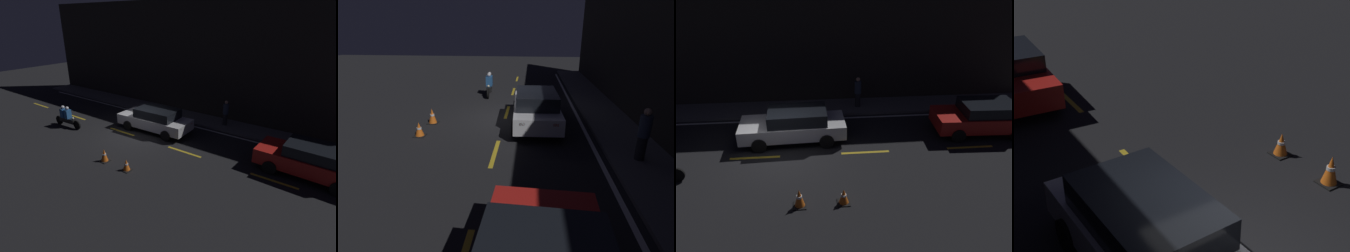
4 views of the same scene
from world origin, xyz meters
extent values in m
plane|color=black|center=(0.00, 0.00, 0.00)|extent=(56.00, 56.00, 0.00)
cube|color=#4C4C4F|center=(0.00, 4.53, 0.06)|extent=(28.00, 1.96, 0.12)
cube|color=black|center=(0.00, 5.66, 3.83)|extent=(28.00, 0.30, 7.65)
cube|color=gold|center=(-10.00, 0.00, 0.00)|extent=(2.00, 0.14, 0.01)
cube|color=gold|center=(-5.50, 0.00, 0.00)|extent=(2.00, 0.14, 0.01)
cube|color=gold|center=(-1.00, 0.00, 0.00)|extent=(2.00, 0.14, 0.01)
cube|color=gold|center=(3.50, 0.00, 0.00)|extent=(2.00, 0.14, 0.01)
cube|color=silver|center=(0.00, 3.31, 0.00)|extent=(25.20, 0.14, 0.01)
cube|color=silver|center=(0.50, 1.34, 0.61)|extent=(4.56, 1.96, 0.60)
cube|color=black|center=(0.72, 1.35, 1.17)|extent=(2.53, 1.70, 0.53)
cube|color=red|center=(2.74, 0.85, 0.76)|extent=(0.07, 0.20, 0.10)
cube|color=red|center=(2.69, 2.00, 0.76)|extent=(0.07, 0.20, 0.10)
cylinder|color=black|center=(-0.86, 0.41, 0.31)|extent=(0.62, 0.20, 0.62)
cylinder|color=black|center=(-0.93, 2.16, 0.31)|extent=(0.62, 0.20, 0.62)
cylinder|color=black|center=(1.93, 0.52, 0.31)|extent=(0.62, 0.20, 0.62)
cylinder|color=black|center=(1.86, 2.26, 0.31)|extent=(0.62, 0.20, 0.62)
cylinder|color=black|center=(7.64, 0.47, 0.31)|extent=(0.62, 0.21, 0.61)
cylinder|color=black|center=(-3.53, -1.33, 0.29)|extent=(0.57, 0.12, 0.57)
cylinder|color=black|center=(-5.20, -1.45, 0.29)|extent=(0.58, 0.14, 0.57)
cube|color=black|center=(-4.36, -1.39, 0.44)|extent=(1.29, 0.32, 0.30)
sphere|color=#F2EABF|center=(-3.82, -1.35, 0.67)|extent=(0.14, 0.14, 0.14)
cube|color=#265999|center=(-4.26, -1.38, 0.86)|extent=(0.30, 0.38, 0.55)
sphere|color=silver|center=(-4.26, -1.38, 1.25)|extent=(0.22, 0.22, 0.22)
cube|color=#265999|center=(-4.66, -1.41, 0.86)|extent=(0.30, 0.38, 0.55)
sphere|color=silver|center=(-4.66, -1.41, 1.25)|extent=(0.22, 0.22, 0.22)
cube|color=black|center=(0.89, -3.04, 0.01)|extent=(0.44, 0.44, 0.03)
cone|color=orange|center=(0.89, -3.04, 0.34)|extent=(0.34, 0.34, 0.62)
cylinder|color=white|center=(0.89, -3.04, 0.37)|extent=(0.18, 0.18, 0.07)
cube|color=black|center=(2.33, -3.02, 0.01)|extent=(0.42, 0.42, 0.03)
cone|color=orange|center=(2.33, -3.02, 0.29)|extent=(0.33, 0.33, 0.52)
cylinder|color=white|center=(2.33, -3.02, 0.31)|extent=(0.18, 0.18, 0.06)
cylinder|color=black|center=(3.74, 4.43, 0.49)|extent=(0.28, 0.28, 0.74)
cylinder|color=#2D384C|center=(3.74, 4.43, 1.18)|extent=(0.34, 0.34, 0.65)
sphere|color=tan|center=(3.74, 4.43, 1.62)|extent=(0.21, 0.21, 0.21)
camera|label=1|loc=(9.84, -10.25, 6.37)|focal=28.00mm
camera|label=2|loc=(11.15, 1.09, 3.83)|focal=28.00mm
camera|label=3|loc=(1.57, -11.39, 7.26)|focal=35.00mm
camera|label=4|loc=(-4.39, 3.96, 5.46)|focal=50.00mm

